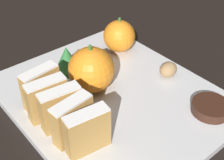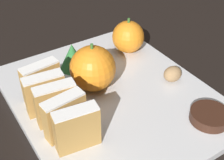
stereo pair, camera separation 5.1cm
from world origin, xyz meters
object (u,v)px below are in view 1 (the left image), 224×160
Objects in this scene: orange_far at (119,36)px; chocolate_cookie at (211,108)px; walnut at (168,70)px; orange_near at (91,70)px.

orange_far is 0.24m from chocolate_cookie.
walnut is 0.11m from chocolate_cookie.
orange_near is 0.20m from chocolate_cookie.
orange_near reaches higher than chocolate_cookie.
orange_far is 2.11× the size of walnut.
orange_far is at bearing 93.92° from walnut.
orange_near reaches higher than orange_far.
orange_near is 1.19× the size of orange_far.
walnut is 0.56× the size of chocolate_cookie.
orange_far reaches higher than chocolate_cookie.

